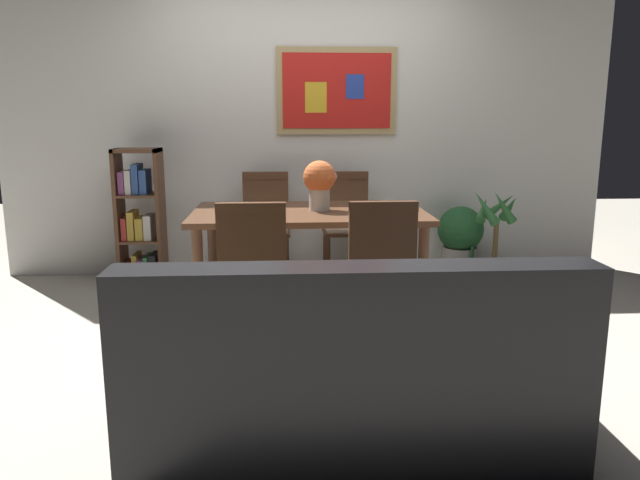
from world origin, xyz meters
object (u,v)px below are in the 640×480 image
object	(u,v)px
dining_table	(309,223)
tv_remote	(381,207)
potted_palm	(494,254)
flower_vase	(320,181)
leather_couch	(349,373)
potted_ivy	(460,238)
dining_chair_near_left	(253,265)
bookshelf	(140,223)
dining_chair_far_left	(266,218)
dining_chair_far_right	(346,218)
dining_chair_near_right	(379,263)

from	to	relation	value
dining_table	tv_remote	world-z (taller)	tv_remote
potted_palm	flower_vase	bearing A→B (deg)	-161.78
leather_couch	potted_ivy	distance (m)	2.94
dining_chair_near_left	potted_ivy	size ratio (longest dim) A/B	1.49
bookshelf	potted_palm	world-z (taller)	bookshelf
bookshelf	dining_table	bearing A→B (deg)	-29.80
potted_palm	dining_chair_near_left	bearing A→B (deg)	-145.37
dining_chair_near_left	potted_ivy	world-z (taller)	dining_chair_near_left
leather_couch	potted_palm	world-z (taller)	leather_couch
dining_chair_near_left	dining_chair_far_left	size ratio (longest dim) A/B	1.00
dining_chair_far_left	potted_ivy	bearing A→B (deg)	2.11
bookshelf	flower_vase	world-z (taller)	bookshelf
dining_chair_far_right	leather_couch	distance (m)	2.61
dining_chair_far_right	dining_chair_far_left	xyz separation A→B (m)	(-0.67, 0.01, 0.00)
dining_table	tv_remote	xyz separation A→B (m)	(0.51, 0.06, 0.10)
dining_table	dining_chair_near_right	xyz separation A→B (m)	(0.37, -0.80, -0.10)
leather_couch	flower_vase	world-z (taller)	flower_vase
dining_chair_near_right	tv_remote	bearing A→B (deg)	80.69
dining_chair_far_right	potted_palm	world-z (taller)	dining_chair_far_right
leather_couch	potted_ivy	xyz separation A→B (m)	(1.25, 2.67, 0.02)
dining_chair_far_right	bookshelf	bearing A→B (deg)	-179.39
potted_ivy	tv_remote	xyz separation A→B (m)	(-0.83, -0.80, 0.40)
dining_chair_near_right	leather_couch	xyz separation A→B (m)	(-0.28, -1.00, -0.22)
dining_chair_near_left	bookshelf	world-z (taller)	bookshelf
potted_palm	flower_vase	size ratio (longest dim) A/B	2.36
dining_chair_near_left	potted_palm	world-z (taller)	dining_chair_near_left
dining_table	bookshelf	size ratio (longest dim) A/B	1.44
dining_table	dining_chair_far_right	bearing A→B (deg)	66.38
flower_vase	bookshelf	bearing A→B (deg)	151.85
leather_couch	dining_table	bearing A→B (deg)	92.90
dining_table	bookshelf	distance (m)	1.56
dining_chair_far_left	potted_ivy	xyz separation A→B (m)	(1.67, 0.06, -0.20)
dining_chair_near_right	potted_ivy	size ratio (longest dim) A/B	1.49
dining_chair_far_left	bookshelf	size ratio (longest dim) A/B	0.82
dining_chair_far_right	potted_ivy	size ratio (longest dim) A/B	1.49
dining_table	potted_palm	bearing A→B (deg)	17.73
potted_ivy	potted_palm	bearing A→B (deg)	-66.14
dining_chair_far_right	dining_chair_far_left	distance (m)	0.67
flower_vase	tv_remote	distance (m)	0.48
dining_chair_far_left	bookshelf	xyz separation A→B (m)	(-1.02, -0.03, -0.02)
dining_chair_near_left	dining_table	bearing A→B (deg)	66.24
dining_table	potted_ivy	world-z (taller)	dining_table
dining_chair_far_right	flower_vase	xyz separation A→B (m)	(-0.27, -0.78, 0.39)
dining_chair_far_left	leather_couch	xyz separation A→B (m)	(0.42, -2.61, -0.22)
leather_couch	flower_vase	size ratio (longest dim) A/B	5.21
dining_chair_near_left	dining_chair_far_right	world-z (taller)	same
dining_table	tv_remote	distance (m)	0.53
bookshelf	leather_couch	bearing A→B (deg)	-60.82
dining_chair_near_left	leather_couch	bearing A→B (deg)	-65.95
dining_table	potted_palm	world-z (taller)	potted_palm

